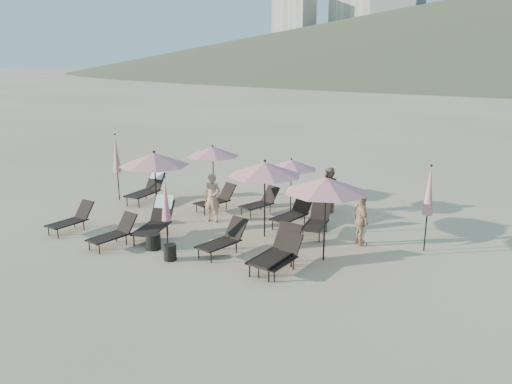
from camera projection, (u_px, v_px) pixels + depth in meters
The scene contains 26 objects.
ground at pixel (207, 260), 13.83m from camera, with size 800.00×800.00×0.00m, color #D6BA8C.
hotel_skyline at pixel (369, 27), 278.23m from camera, with size 109.00×82.00×55.00m.
lounger_0 at pixel (72, 219), 16.13m from camera, with size 0.65×1.57×0.89m.
lounger_1 at pixel (114, 232), 14.84m from camera, with size 0.73×1.58×0.88m.
lounger_2 at pixel (156, 220), 15.56m from camera, with size 1.20×1.99×1.17m.
lounger_3 at pixel (224, 239), 14.24m from camera, with size 0.87×1.69×0.92m.
lounger_4 at pixel (277, 251), 13.18m from camera, with size 0.74×1.85×1.06m.
lounger_5 at pixel (281, 256), 13.03m from camera, with size 0.63×1.53×0.87m.
lounger_6 at pixel (148, 187), 19.62m from camera, with size 0.86×1.93×1.17m.
lounger_7 at pixel (217, 199), 18.43m from camera, with size 1.03×1.70×0.92m.
lounger_8 at pixel (261, 202), 18.09m from camera, with size 0.97×1.65×0.89m.
lounger_9 at pixel (294, 212), 16.66m from camera, with size 0.88×1.79×0.99m.
lounger_10 at pixel (317, 220), 15.88m from camera, with size 0.96×1.74×0.95m.
umbrella_open_0 at pixel (154, 159), 16.47m from camera, with size 2.33×2.33×2.51m.
umbrella_open_1 at pixel (265, 169), 15.16m from camera, with size 2.29×2.29×2.47m.
umbrella_open_2 at pixel (326, 185), 13.31m from camera, with size 2.26×2.26×2.43m.
umbrella_open_3 at pixel (213, 151), 19.36m from camera, with size 2.06×2.06×2.22m.
umbrella_open_4 at pixel (291, 165), 17.76m from camera, with size 1.88×1.88×2.02m.
umbrella_closed_0 at pixel (166, 200), 14.01m from camera, with size 0.26×0.26×2.26m.
umbrella_closed_1 at pixel (429, 191), 14.07m from camera, with size 0.30×0.30×2.57m.
umbrella_closed_2 at pixel (116, 154), 19.40m from camera, with size 0.31×0.31×2.66m.
side_table_0 at pixel (153, 241), 14.60m from camera, with size 0.43×0.43×0.47m, color black.
side_table_1 at pixel (170, 252), 13.79m from camera, with size 0.36×0.36×0.45m, color black.
beachgoer_a at pixel (212, 198), 16.97m from camera, with size 0.62×0.40×1.69m, color tan.
beachgoer_b at pixel (329, 190), 18.07m from camera, with size 0.80×0.63×1.66m, color #9E7451.
beachgoer_c at pixel (361, 220), 14.80m from camera, with size 0.91×0.38×1.55m, color tan.
Camera 1 is at (7.99, -10.22, 5.33)m, focal length 35.00 mm.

